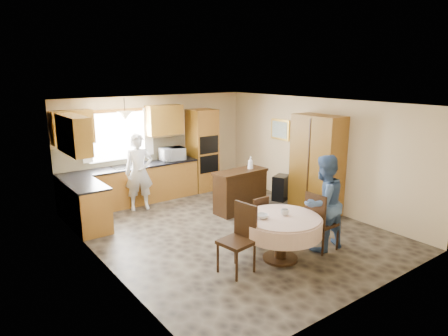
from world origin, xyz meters
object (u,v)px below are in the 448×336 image
object	(u,v)px
chair_back	(257,216)
person_dining	(323,203)
cupboard	(317,164)
chair_left	(240,235)
oven_tower	(202,150)
person_sink	(139,172)
sideboard	(240,192)
dining_table	(281,226)
chair_right	(319,219)

from	to	relation	value
chair_back	person_dining	xyz separation A→B (m)	(0.69, -0.94, 0.37)
cupboard	person_dining	world-z (taller)	cupboard
chair_left	cupboard	bearing A→B (deg)	101.63
oven_tower	person_sink	distance (m)	2.07
person_sink	person_dining	world-z (taller)	person_sink
sideboard	dining_table	size ratio (longest dim) A/B	0.93
chair_right	chair_back	bearing A→B (deg)	30.92
cupboard	chair_left	bearing A→B (deg)	-159.76
cupboard	person_dining	size ratio (longest dim) A/B	1.27
chair_left	chair_back	bearing A→B (deg)	117.29
chair_right	chair_left	bearing A→B (deg)	80.05
chair_back	chair_right	xyz separation A→B (m)	(0.58, -0.95, 0.11)
sideboard	person_sink	size ratio (longest dim) A/B	0.72
dining_table	chair_back	distance (m)	0.84
oven_tower	person_sink	bearing A→B (deg)	-167.33
chair_left	chair_right	distance (m)	1.57
dining_table	person_sink	size ratio (longest dim) A/B	0.77
chair_back	cupboard	bearing A→B (deg)	-167.78
dining_table	chair_right	world-z (taller)	chair_right
chair_right	person_sink	bearing A→B (deg)	21.41
chair_back	person_dining	bearing A→B (deg)	126.72
chair_right	oven_tower	bearing A→B (deg)	-6.52
person_sink	person_dining	bearing A→B (deg)	-51.70
dining_table	chair_back	bearing A→B (deg)	76.98
oven_tower	person_sink	size ratio (longest dim) A/B	1.22
chair_left	person_sink	xyz separation A→B (m)	(-0.01, 3.61, 0.27)
cupboard	chair_back	xyz separation A→B (m)	(-2.11, -0.43, -0.61)
cupboard	person_sink	distance (m)	3.96
person_sink	chair_left	bearing A→B (deg)	-74.88
chair_right	dining_table	bearing A→B (deg)	78.90
dining_table	person_dining	xyz separation A→B (m)	(0.87, -0.13, 0.26)
cupboard	sideboard	bearing A→B (deg)	143.41
sideboard	person_sink	world-z (taller)	person_sink
oven_tower	chair_right	xyz separation A→B (m)	(-0.45, -4.32, -0.48)
dining_table	person_dining	size ratio (longest dim) A/B	0.78
cupboard	chair_left	xyz separation A→B (m)	(-3.07, -1.13, -0.48)
cupboard	dining_table	world-z (taller)	cupboard
chair_back	person_sink	size ratio (longest dim) A/B	0.50
cupboard	person_sink	xyz separation A→B (m)	(-3.08, 2.48, -0.21)
oven_tower	dining_table	bearing A→B (deg)	-106.34
dining_table	chair_back	size ratio (longest dim) A/B	1.55
cupboard	chair_right	xyz separation A→B (m)	(-1.52, -1.39, -0.50)
oven_tower	sideboard	distance (m)	2.04
chair_left	person_dining	size ratio (longest dim) A/B	0.64
cupboard	dining_table	bearing A→B (deg)	-151.51
chair_left	chair_back	distance (m)	1.20
sideboard	dining_table	bearing A→B (deg)	-115.64
oven_tower	dining_table	distance (m)	4.37
chair_back	person_sink	xyz separation A→B (m)	(-0.97, 2.91, 0.39)
chair_right	person_sink	distance (m)	4.17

